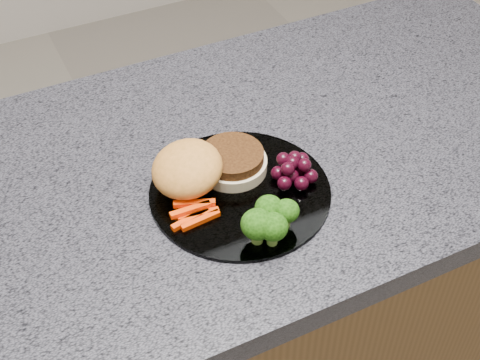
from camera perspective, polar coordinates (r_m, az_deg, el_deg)
name	(u,v)px	position (r m, az deg, el deg)	size (l,w,h in m)	color
island_cabinet	(254,322)	(1.39, 1.16, -12.04)	(1.20, 0.60, 0.86)	brown
countertop	(258,158)	(1.04, 1.51, 1.91)	(1.20, 0.60, 0.04)	#4C4B55
plate	(240,192)	(0.96, 0.00, -0.99)	(0.26, 0.26, 0.01)	white
burger	(204,168)	(0.95, -3.12, 1.00)	(0.20, 0.14, 0.06)	beige
carrot_sticks	(194,213)	(0.92, -3.91, -2.81)	(0.07, 0.05, 0.02)	#F93B04
broccoli	(269,220)	(0.87, 2.48, -3.40)	(0.09, 0.07, 0.05)	olive
grape_bunch	(294,169)	(0.96, 4.63, 0.93)	(0.07, 0.07, 0.04)	black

